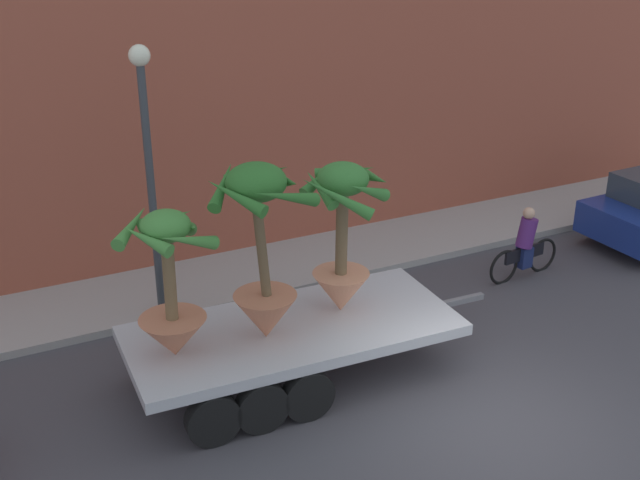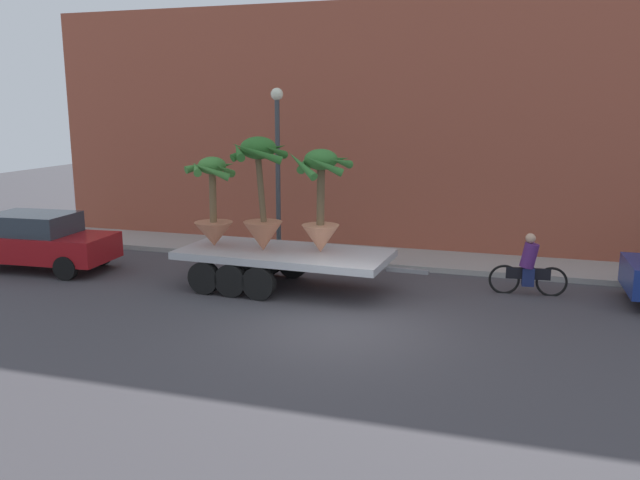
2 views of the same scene
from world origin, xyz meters
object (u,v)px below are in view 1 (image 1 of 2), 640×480
(cyclist, at_px, (525,246))
(street_lamp, at_px, (148,149))
(potted_palm_rear, at_px, (170,295))
(potted_palm_middle, at_px, (342,239))
(potted_palm_front, at_px, (262,255))
(flatbed_trailer, at_px, (278,342))

(cyclist, bearing_deg, street_lamp, 166.66)
(potted_palm_rear, distance_m, potted_palm_middle, 2.83)
(potted_palm_middle, relative_size, potted_palm_front, 0.90)
(potted_palm_middle, distance_m, potted_palm_front, 1.48)
(potted_palm_middle, bearing_deg, potted_palm_rear, -177.96)
(flatbed_trailer, relative_size, potted_palm_rear, 2.75)
(potted_palm_rear, distance_m, street_lamp, 3.30)
(flatbed_trailer, relative_size, potted_palm_front, 2.24)
(potted_palm_front, bearing_deg, cyclist, 12.84)
(potted_palm_middle, height_order, potted_palm_front, potted_palm_front)
(flatbed_trailer, distance_m, potted_palm_middle, 1.90)
(potted_palm_rear, height_order, potted_palm_middle, potted_palm_middle)
(flatbed_trailer, relative_size, cyclist, 3.39)
(potted_palm_rear, xyz_separation_m, street_lamp, (0.61, 2.99, 1.25))
(flatbed_trailer, bearing_deg, potted_palm_rear, -179.20)
(potted_palm_front, bearing_deg, street_lamp, 103.50)
(street_lamp, bearing_deg, cyclist, -13.34)
(flatbed_trailer, xyz_separation_m, potted_palm_middle, (1.17, 0.08, 1.50))
(street_lamp, bearing_deg, flatbed_trailer, -70.71)
(flatbed_trailer, bearing_deg, potted_palm_middle, 3.79)
(potted_palm_middle, xyz_separation_m, street_lamp, (-2.21, 2.89, 0.98))
(cyclist, relative_size, street_lamp, 0.38)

